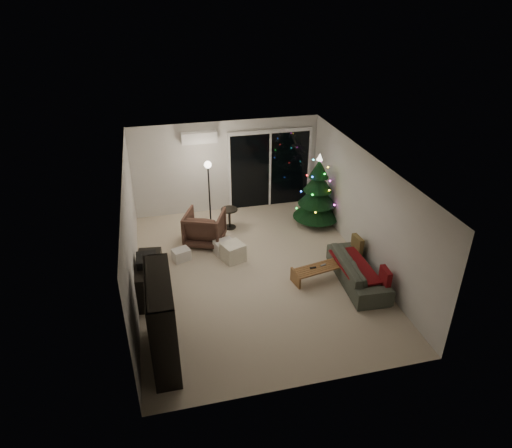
# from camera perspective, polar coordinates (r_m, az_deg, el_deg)

# --- Properties ---
(room) EXTENTS (6.50, 7.51, 2.60)m
(room) POSITION_cam_1_polar(r_m,az_deg,el_deg) (10.93, 0.34, 2.96)
(room) COLOR beige
(room) RESTS_ON ground
(bookshelf) EXTENTS (0.55, 1.61, 1.58)m
(bookshelf) POSITION_cam_1_polar(r_m,az_deg,el_deg) (7.78, -13.09, -11.85)
(bookshelf) COLOR black
(bookshelf) RESTS_ON floor
(media_cabinet) EXTENTS (0.62, 1.28, 0.77)m
(media_cabinet) POSITION_cam_1_polar(r_m,az_deg,el_deg) (9.47, -13.21, -6.78)
(media_cabinet) COLOR black
(media_cabinet) RESTS_ON floor
(stereo) EXTENTS (0.39, 0.46, 0.16)m
(stereo) POSITION_cam_1_polar(r_m,az_deg,el_deg) (9.21, -13.53, -4.40)
(stereo) COLOR black
(stereo) RESTS_ON media_cabinet
(armchair) EXTENTS (1.17, 1.18, 0.83)m
(armchair) POSITION_cam_1_polar(r_m,az_deg,el_deg) (11.05, -6.43, -0.45)
(armchair) COLOR #462A22
(armchair) RESTS_ON floor
(ottoman) EXTENTS (0.59, 0.59, 0.41)m
(ottoman) POSITION_cam_1_polar(r_m,az_deg,el_deg) (10.44, -2.90, -3.49)
(ottoman) COLOR beige
(ottoman) RESTS_ON floor
(cardboard_box_a) EXTENTS (0.46, 0.40, 0.27)m
(cardboard_box_a) POSITION_cam_1_polar(r_m,az_deg,el_deg) (10.59, -9.32, -3.80)
(cardboard_box_a) COLOR silver
(cardboard_box_a) RESTS_ON floor
(cardboard_box_b) EXTENTS (0.52, 0.44, 0.31)m
(cardboard_box_b) POSITION_cam_1_polar(r_m,az_deg,el_deg) (10.73, -4.00, -2.87)
(cardboard_box_b) COLOR silver
(cardboard_box_b) RESTS_ON floor
(side_table) EXTENTS (0.44, 0.44, 0.54)m
(side_table) POSITION_cam_1_polar(r_m,az_deg,el_deg) (11.74, -3.33, 0.72)
(side_table) COLOR black
(side_table) RESTS_ON floor
(floor_lamp) EXTENTS (0.28, 0.28, 1.75)m
(floor_lamp) POSITION_cam_1_polar(r_m,az_deg,el_deg) (11.53, -5.83, 3.47)
(floor_lamp) COLOR black
(floor_lamp) RESTS_ON floor
(sofa) EXTENTS (0.86, 1.98, 0.57)m
(sofa) POSITION_cam_1_polar(r_m,az_deg,el_deg) (9.90, 12.67, -5.68)
(sofa) COLOR #52574E
(sofa) RESTS_ON floor
(sofa_throw) EXTENTS (0.60, 1.39, 0.05)m
(sofa_throw) POSITION_cam_1_polar(r_m,az_deg,el_deg) (9.80, 12.21, -5.16)
(sofa_throw) COLOR maroon
(sofa_throw) RESTS_ON sofa
(cushion_a) EXTENTS (0.14, 0.38, 0.37)m
(cushion_a) POSITION_cam_1_polar(r_m,az_deg,el_deg) (10.37, 12.55, -2.48)
(cushion_a) COLOR olive
(cushion_a) RESTS_ON sofa
(cushion_b) EXTENTS (0.14, 0.38, 0.37)m
(cushion_b) POSITION_cam_1_polar(r_m,az_deg,el_deg) (9.42, 15.85, -6.42)
(cushion_b) COLOR maroon
(cushion_b) RESTS_ON sofa
(coffee_table) EXTENTS (1.16, 0.60, 0.35)m
(coffee_table) POSITION_cam_1_polar(r_m,az_deg,el_deg) (9.83, 7.89, -6.22)
(coffee_table) COLOR brown
(coffee_table) RESTS_ON floor
(remote_a) EXTENTS (0.14, 0.04, 0.02)m
(remote_a) POSITION_cam_1_polar(r_m,az_deg,el_deg) (9.68, 7.13, -5.45)
(remote_a) COLOR black
(remote_a) RESTS_ON coffee_table
(remote_b) EXTENTS (0.13, 0.08, 0.02)m
(remote_b) POSITION_cam_1_polar(r_m,az_deg,el_deg) (9.80, 8.41, -5.08)
(remote_b) COLOR slate
(remote_b) RESTS_ON coffee_table
(christmas_tree) EXTENTS (1.31, 1.31, 1.94)m
(christmas_tree) POSITION_cam_1_polar(r_m,az_deg,el_deg) (11.70, 7.70, 4.23)
(christmas_tree) COLOR black
(christmas_tree) RESTS_ON floor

